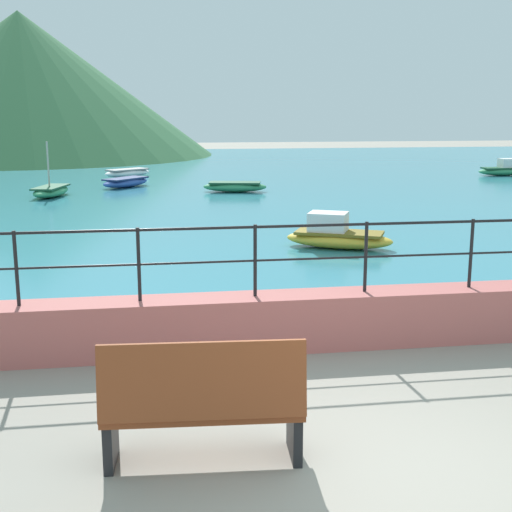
{
  "coord_description": "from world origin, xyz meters",
  "views": [
    {
      "loc": [
        -1.96,
        -4.95,
        2.96
      ],
      "look_at": [
        -0.62,
        3.7,
        1.1
      ],
      "focal_mm": 48.11,
      "sensor_mm": 36.0,
      "label": 1
    }
  ],
  "objects": [
    {
      "name": "boat_1",
      "position": [
        -5.32,
        19.28,
        0.26
      ],
      "size": [
        1.39,
        2.44,
        1.88
      ],
      "color": "#338C59",
      "rests_on": "lake_water"
    },
    {
      "name": "boat_0",
      "position": [
        1.1,
        19.74,
        0.26
      ],
      "size": [
        2.43,
        1.33,
        0.36
      ],
      "color": "#338C59",
      "rests_on": "lake_water"
    },
    {
      "name": "railing",
      "position": [
        -0.0,
        3.2,
        1.31
      ],
      "size": [
        18.44,
        0.04,
        0.9
      ],
      "color": "black",
      "rests_on": "promenade_wall"
    },
    {
      "name": "hill_main",
      "position": [
        -9.88,
        42.25,
        4.57
      ],
      "size": [
        24.5,
        24.5,
        9.14
      ],
      "primitive_type": "cone",
      "color": "#33663D",
      "rests_on": "ground"
    },
    {
      "name": "ground_plane",
      "position": [
        0.0,
        0.0,
        0.0
      ],
      "size": [
        120.0,
        120.0,
        0.0
      ],
      "primitive_type": "plane",
      "color": "gray"
    },
    {
      "name": "boat_2",
      "position": [
        14.01,
        24.25,
        0.33
      ],
      "size": [
        2.31,
        0.94,
        0.76
      ],
      "color": "#338C59",
      "rests_on": "lake_water"
    },
    {
      "name": "boat_6",
      "position": [
        -2.92,
        26.08,
        0.26
      ],
      "size": [
        2.38,
        2.1,
        0.36
      ],
      "color": "white",
      "rests_on": "lake_water"
    },
    {
      "name": "boat_3",
      "position": [
        1.99,
        9.11,
        0.33
      ],
      "size": [
        2.46,
        1.81,
        0.76
      ],
      "color": "gold",
      "rests_on": "lake_water"
    },
    {
      "name": "boat_4",
      "position": [
        -2.88,
        21.95,
        0.26
      ],
      "size": [
        2.17,
        2.34,
        0.36
      ],
      "color": "#2D4C9E",
      "rests_on": "lake_water"
    },
    {
      "name": "promenade_wall",
      "position": [
        0.0,
        3.2,
        0.35
      ],
      "size": [
        20.0,
        0.56,
        0.7
      ],
      "primitive_type": "cube",
      "color": "#BC605B",
      "rests_on": "ground"
    },
    {
      "name": "lake_water",
      "position": [
        0.0,
        25.84,
        0.03
      ],
      "size": [
        64.0,
        44.32,
        0.06
      ],
      "primitive_type": "cube",
      "color": "teal",
      "rests_on": "ground"
    },
    {
      "name": "bench_main",
      "position": [
        -1.58,
        0.41,
        0.56
      ],
      "size": [
        1.73,
        0.67,
        1.13
      ],
      "color": "brown",
      "rests_on": "ground"
    }
  ]
}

